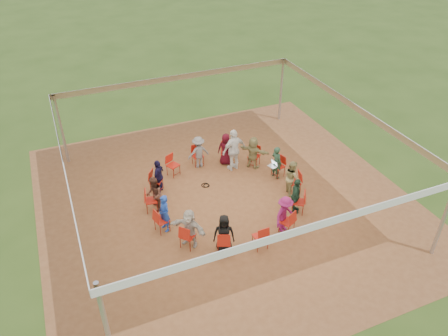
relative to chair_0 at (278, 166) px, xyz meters
name	(u,v)px	position (x,y,z in m)	size (l,w,h in m)	color
ground	(225,201)	(-2.57, -0.68, -0.45)	(80.00, 80.00, 0.00)	#314D18
dirt_patch	(225,201)	(-2.57, -0.68, -0.44)	(13.00, 13.00, 0.00)	brown
tent	(225,146)	(-2.57, -0.68, 1.92)	(10.33, 10.33, 3.00)	#B2B2B7
chair_0	(278,166)	(0.00, 0.00, 0.00)	(0.42, 0.44, 0.90)	red
chair_1	(254,156)	(-0.55, 1.05, 0.00)	(0.42, 0.44, 0.90)	red
chair_2	(226,153)	(-1.50, 1.75, 0.00)	(0.42, 0.44, 0.90)	red
chair_3	(198,156)	(-2.66, 1.97, 0.00)	(0.42, 0.44, 0.90)	red
chair_4	(173,165)	(-3.80, 1.67, 0.00)	(0.42, 0.44, 0.90)	red
chair_5	(156,181)	(-4.70, 0.90, 0.00)	(0.42, 0.44, 0.90)	red
chair_6	(151,200)	(-5.17, -0.18, 0.00)	(0.42, 0.44, 0.90)	red
chair_7	(162,220)	(-5.13, -1.36, 0.00)	(0.42, 0.44, 0.90)	red
chair_8	(188,236)	(-4.58, -2.41, 0.00)	(0.42, 0.44, 0.90)	red
chair_9	(224,242)	(-3.63, -3.11, 0.00)	(0.42, 0.44, 0.90)	red
chair_10	(260,237)	(-2.47, -3.33, 0.00)	(0.42, 0.44, 0.90)	red
chair_11	(287,222)	(-1.33, -3.03, 0.00)	(0.42, 0.44, 0.90)	red
chair_12	(299,202)	(-0.43, -2.26, 0.00)	(0.42, 0.44, 0.90)	red
chair_13	(295,182)	(0.04, -1.18, 0.00)	(0.42, 0.44, 0.90)	red
person_seated_0	(276,162)	(-0.12, -0.03, 0.24)	(0.50, 0.33, 1.37)	#244632
person_seated_1	(253,153)	(-0.64, 0.97, 0.24)	(1.27, 0.47, 1.37)	#9C945C
person_seated_2	(226,149)	(-1.55, 1.64, 0.24)	(0.67, 0.37, 1.37)	#420813
person_seated_3	(199,152)	(-2.65, 1.85, 0.24)	(0.88, 0.44, 1.37)	slate
person_seated_4	(159,176)	(-4.60, 0.83, 0.24)	(0.80, 0.41, 1.37)	#19153D
person_seated_5	(154,195)	(-5.05, -0.21, 0.24)	(0.67, 0.38, 1.37)	#523126
person_seated_6	(164,213)	(-5.01, -1.33, 0.24)	(0.50, 0.33, 1.37)	#1E43B1
person_seated_7	(189,228)	(-4.49, -2.33, 0.24)	(1.27, 0.47, 1.37)	beige
person_seated_8	(224,234)	(-3.58, -3.00, 0.24)	(0.67, 0.37, 1.37)	black
person_seated_9	(285,215)	(-1.39, -2.92, 0.24)	(0.88, 0.44, 1.37)	#8A195A
person_seated_10	(296,196)	(-0.53, -2.19, 0.24)	(0.80, 0.41, 1.37)	#244632
person_seated_11	(292,177)	(-0.08, -1.16, 0.24)	(0.67, 0.38, 1.37)	#9C945C
standing_person	(234,150)	(-1.41, 1.14, 0.45)	(1.05, 0.54, 1.79)	white
cable_coil	(206,185)	(-2.89, 0.48, -0.43)	(0.39, 0.39, 0.03)	black
laptop	(273,165)	(-0.27, -0.07, 0.20)	(0.34, 0.39, 0.23)	#B7B7BC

